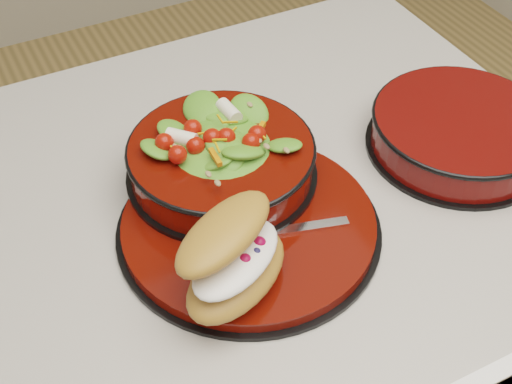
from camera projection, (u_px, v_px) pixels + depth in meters
name	position (u px, v px, depth m)	size (l,w,h in m)	color
dinner_plate	(250.00, 225.00, 0.86)	(0.32, 0.32, 0.02)	black
salad_bowl	(221.00, 154.00, 0.89)	(0.24, 0.24, 0.10)	black
croissant	(234.00, 257.00, 0.76)	(0.17, 0.16, 0.09)	#A77133
fork	(270.00, 232.00, 0.84)	(0.17, 0.06, 0.00)	silver
extra_bowl	(460.00, 131.00, 0.96)	(0.25, 0.25, 0.05)	black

